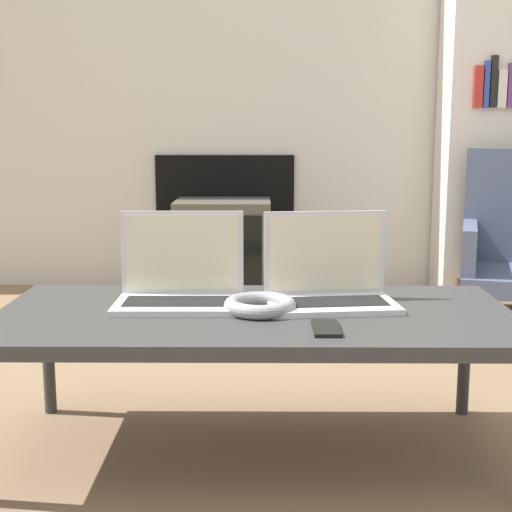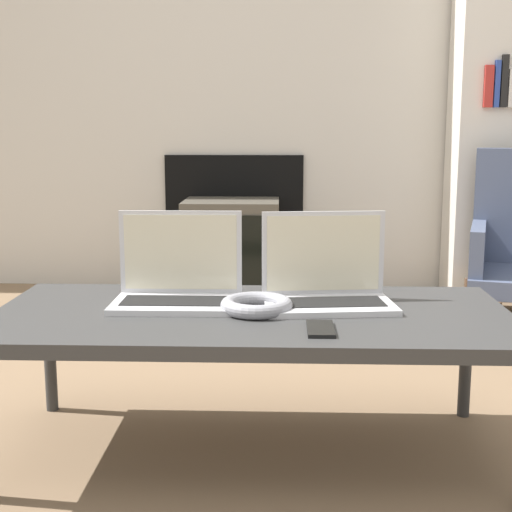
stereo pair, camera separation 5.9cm
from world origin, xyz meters
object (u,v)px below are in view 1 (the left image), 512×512
laptop_left (180,283)px  tv (223,248)px  laptop_right (329,283)px  headphones (260,305)px  phone (326,328)px

laptop_left → tv: laptop_left is taller
laptop_right → laptop_left: bearing=173.6°
laptop_left → headphones: 0.24m
laptop_right → phone: bearing=-102.8°
laptop_right → headphones: size_ratio=1.92×
laptop_left → tv: (0.02, 1.76, -0.20)m
headphones → phone: (0.16, -0.17, -0.01)m
phone → tv: 2.05m
laptop_left → phone: size_ratio=2.58×
laptop_right → phone: 0.26m
laptop_left → tv: size_ratio=0.68×
laptop_left → tv: 1.77m
laptop_left → tv: bearing=88.9°
laptop_left → headphones: (0.21, -0.09, -0.04)m
headphones → phone: size_ratio=1.43×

